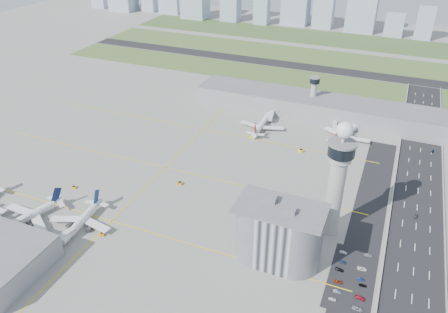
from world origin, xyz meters
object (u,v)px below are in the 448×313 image
at_px(car_lot_4, 343,262).
at_px(car_lot_10, 362,269).
at_px(car_hw_1, 416,216).
at_px(admin_building, 279,233).
at_px(tug_5, 301,150).
at_px(airplane_far_b, 347,131).
at_px(car_lot_0, 332,299).
at_px(car_lot_7, 360,298).
at_px(airplane_near_b, 25,213).
at_px(jet_bridge_far_1, 334,124).
at_px(tug_4, 252,136).
at_px(car_lot_8, 363,285).
at_px(tug_0, 74,187).
at_px(car_lot_1, 337,291).
at_px(car_hw_2, 432,151).
at_px(car_lot_5, 343,252).
at_px(control_tower, 337,176).
at_px(jet_bridge_near_1, 7,232).
at_px(car_lot_6, 357,309).
at_px(secondary_tower, 313,92).
at_px(tug_3, 180,183).
at_px(jet_bridge_near_2, 53,247).
at_px(airplane_far_a, 262,121).
at_px(tug_1, 87,218).
at_px(jet_bridge_far_0, 272,114).
at_px(car_lot_9, 360,279).
at_px(car_lot_11, 368,255).
at_px(airplane_near_c, 79,219).
at_px(tug_2, 102,234).

height_order(car_lot_4, car_lot_10, car_lot_10).
relative_size(car_lot_10, car_hw_1, 1.20).
xyz_separation_m(admin_building, tug_5, (-14.52, 107.24, -14.25)).
xyz_separation_m(admin_building, airplane_far_b, (11.48, 140.45, -9.37)).
bearing_deg(airplane_far_b, car_lot_0, -157.52).
distance_m(car_lot_7, car_lot_10, 18.52).
relative_size(airplane_near_b, car_lot_0, 12.79).
xyz_separation_m(jet_bridge_far_1, tug_4, (-53.29, -39.44, -1.78)).
height_order(car_lot_8, car_hw_1, car_hw_1).
bearing_deg(tug_0, car_lot_1, 62.35).
bearing_deg(car_hw_2, tug_5, -148.40).
xyz_separation_m(car_lot_8, car_hw_2, (28.82, 145.43, -0.03)).
xyz_separation_m(jet_bridge_far_1, car_lot_7, (41.74, -164.84, -2.20)).
xyz_separation_m(tug_0, car_lot_5, (162.01, 5.78, -0.24)).
distance_m(control_tower, jet_bridge_near_1, 172.69).
relative_size(car_lot_4, car_lot_6, 0.73).
relative_size(secondary_tower, airplane_far_b, 0.75).
bearing_deg(airplane_near_b, tug_3, 155.28).
xyz_separation_m(tug_4, car_hw_2, (123.90, 28.05, -0.52)).
bearing_deg(car_lot_6, admin_building, 71.28).
relative_size(jet_bridge_near_2, car_lot_0, 4.07).
height_order(airplane_far_b, jet_bridge_far_1, airplane_far_b).
bearing_deg(jet_bridge_far_1, jet_bridge_near_2, -38.55).
bearing_deg(jet_bridge_far_1, admin_building, -10.00).
bearing_deg(control_tower, tug_3, 174.87).
distance_m(airplane_far_a, tug_1, 153.24).
distance_m(jet_bridge_far_0, car_hw_2, 121.17).
height_order(car_lot_8, car_lot_10, car_lot_10).
bearing_deg(car_lot_10, jet_bridge_far_0, 28.75).
xyz_separation_m(tug_1, car_lot_7, (146.93, 1.19, -0.19)).
relative_size(jet_bridge_far_0, tug_3, 4.24).
bearing_deg(car_hw_1, airplane_far_a, 157.26).
bearing_deg(car_lot_9, car_lot_7, -174.63).
relative_size(tug_0, car_lot_11, 0.68).
height_order(airplane_near_c, car_lot_6, airplane_near_c).
bearing_deg(jet_bridge_near_1, car_lot_4, -63.91).
xyz_separation_m(car_lot_1, car_lot_11, (10.01, 29.36, -0.01)).
distance_m(airplane_far_a, car_lot_10, 154.05).
height_order(tug_5, car_lot_0, tug_5).
bearing_deg(car_lot_5, control_tower, 31.40).
distance_m(tug_0, car_lot_6, 175.56).
bearing_deg(admin_building, tug_2, -167.74).
bearing_deg(jet_bridge_far_0, tug_1, -28.38).
relative_size(jet_bridge_near_2, tug_5, 3.84).
distance_m(tug_5, car_lot_9, 119.96).
relative_size(airplane_far_b, tug_4, 11.52).
height_order(airplane_far_b, car_lot_7, airplane_far_b).
xyz_separation_m(tug_0, tug_2, (42.33, -29.23, 0.03)).
height_order(tug_2, tug_4, tug_4).
relative_size(tug_5, car_lot_1, 1.00).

